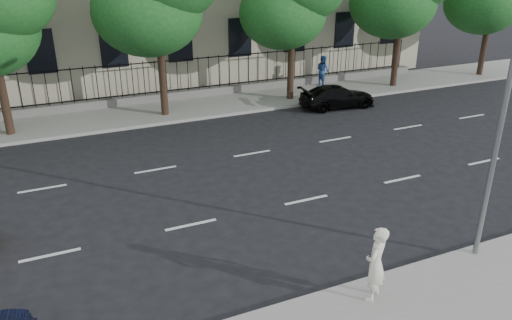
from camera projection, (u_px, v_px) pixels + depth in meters
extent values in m
plane|color=black|center=(349.00, 236.00, 14.51)|extent=(120.00, 120.00, 0.00)
cube|color=gray|center=(450.00, 320.00, 11.12)|extent=(60.00, 4.00, 0.15)
cube|color=gray|center=(199.00, 106.00, 26.25)|extent=(60.00, 4.00, 0.15)
cube|color=slate|center=(189.00, 94.00, 27.58)|extent=(30.00, 0.50, 0.40)
cube|color=black|center=(189.00, 88.00, 27.46)|extent=(28.80, 0.05, 0.05)
cube|color=black|center=(187.00, 59.00, 26.84)|extent=(28.80, 0.05, 0.05)
cylinder|color=slate|center=(504.00, 111.00, 11.90)|extent=(0.14, 0.14, 8.00)
cylinder|color=#382619|center=(4.00, 101.00, 21.59)|extent=(0.36, 0.36, 2.97)
cylinder|color=#382619|center=(163.00, 81.00, 24.15)|extent=(0.36, 0.36, 3.32)
ellipsoid|color=#194C1F|center=(148.00, 11.00, 22.98)|extent=(5.13, 5.13, 4.21)
cylinder|color=#382619|center=(291.00, 71.00, 26.83)|extent=(0.36, 0.36, 3.08)
ellipsoid|color=#194C1F|center=(283.00, 13.00, 25.78)|extent=(4.56, 4.56, 3.74)
cylinder|color=#382619|center=(396.00, 59.00, 29.44)|extent=(0.36, 0.36, 3.22)
ellipsoid|color=#194C1F|center=(393.00, 2.00, 28.31)|extent=(4.94, 4.94, 4.06)
cylinder|color=#382619|center=(483.00, 51.00, 32.11)|extent=(0.36, 0.36, 3.01)
ellipsoid|color=#194C1F|center=(483.00, 2.00, 31.04)|extent=(4.75, 4.75, 3.90)
imported|color=black|center=(337.00, 97.00, 26.14)|extent=(4.19, 2.00, 1.18)
imported|color=white|center=(376.00, 264.00, 11.37)|extent=(0.82, 0.76, 1.87)
imported|color=#274B8E|center=(323.00, 70.00, 29.76)|extent=(0.77, 0.94, 1.78)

